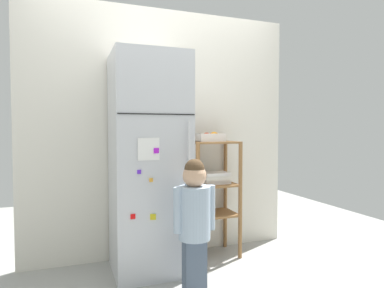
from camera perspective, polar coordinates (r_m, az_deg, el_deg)
The scene contains 6 objects.
ground_plane at distance 3.10m, azimuth -3.07°, elevation -20.09°, with size 6.00×6.00×0.00m, color #999993.
kitchen_wall_back at distance 3.20m, azimuth -4.93°, elevation 1.90°, with size 2.56×0.03×2.32m, color silver.
refrigerator at distance 2.84m, azimuth -7.33°, elevation -3.23°, with size 0.61×0.62×1.82m.
child_standing at distance 2.46m, azimuth 0.43°, elevation -11.55°, with size 0.32×0.23×0.98m.
pantry_shelf_unit at distance 3.19m, azimuth 3.59°, elevation -7.11°, with size 0.45×0.35×1.08m.
fruit_bin at distance 3.15m, azimuth 3.12°, elevation 1.16°, with size 0.25×0.19×0.09m.
Camera 1 is at (-0.84, -2.74, 1.19)m, focal length 31.35 mm.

